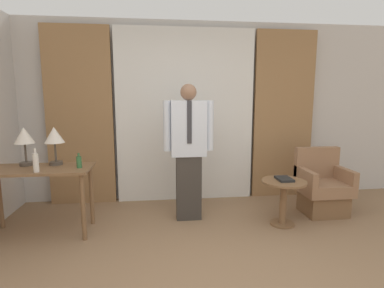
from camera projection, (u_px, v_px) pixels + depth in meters
wall_back at (185, 112)px, 4.63m from camera, size 10.00×0.06×2.70m
curtain_sheer_center at (186, 116)px, 4.51m from camera, size 2.06×0.06×2.58m
curtain_drape_left at (80, 117)px, 4.33m from camera, size 0.94×0.06×2.58m
curtain_drape_right at (283, 116)px, 4.69m from camera, size 0.94×0.06×2.58m
desk at (38, 179)px, 3.40m from camera, size 1.19×0.56×0.79m
table_lamp_left at (24, 138)px, 3.45m from camera, size 0.22×0.22×0.45m
table_lamp_right at (54, 137)px, 3.49m from camera, size 0.22×0.22×0.45m
bottle_near_edge at (36, 162)px, 3.18m from camera, size 0.06×0.06×0.26m
bottle_by_lamp at (79, 162)px, 3.38m from camera, size 0.06×0.06×0.17m
person at (189, 147)px, 3.80m from camera, size 0.64×0.21×1.74m
armchair at (322, 189)px, 4.09m from camera, size 0.63×0.54×0.88m
side_table at (283, 195)px, 3.69m from camera, size 0.54×0.54×0.57m
book at (284, 179)px, 3.68m from camera, size 0.17×0.24×0.03m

